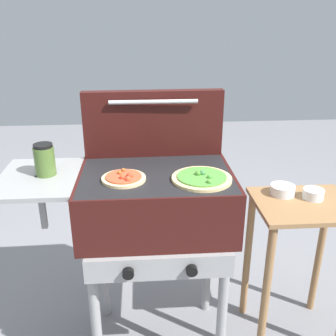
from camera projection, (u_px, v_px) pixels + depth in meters
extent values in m
cube|color=#38110F|center=(156.00, 199.00, 1.64)|extent=(0.64, 0.48, 0.24)
cube|color=black|center=(156.00, 174.00, 1.60)|extent=(0.61, 0.46, 0.01)
cube|color=gray|center=(38.00, 178.00, 1.57)|extent=(0.32, 0.41, 0.02)
cube|color=gray|center=(42.00, 202.00, 1.61)|extent=(0.02, 0.02, 0.24)
cube|color=gray|center=(160.00, 268.00, 1.47)|extent=(0.58, 0.02, 0.10)
cylinder|color=black|center=(128.00, 273.00, 1.44)|extent=(0.04, 0.02, 0.04)
cylinder|color=black|center=(192.00, 271.00, 1.46)|extent=(0.04, 0.02, 0.04)
cylinder|color=gray|center=(95.00, 317.00, 1.62)|extent=(0.04, 0.04, 0.66)
cylinder|color=gray|center=(222.00, 310.00, 1.65)|extent=(0.04, 0.04, 0.66)
cylinder|color=gray|center=(103.00, 262.00, 1.97)|extent=(0.04, 0.04, 0.66)
cylinder|color=gray|center=(207.00, 258.00, 2.00)|extent=(0.04, 0.04, 0.66)
cube|color=#38110F|center=(153.00, 124.00, 1.74)|extent=(0.63, 0.06, 0.30)
cylinder|color=#B7B7BC|center=(154.00, 102.00, 1.65)|extent=(0.38, 0.02, 0.02)
cylinder|color=#E0C17F|center=(202.00, 179.00, 1.52)|extent=(0.24, 0.24, 0.01)
cylinder|color=#4C8C38|center=(202.00, 177.00, 1.52)|extent=(0.20, 0.20, 0.01)
sphere|color=#44812B|center=(198.00, 174.00, 1.53)|extent=(0.02, 0.02, 0.02)
sphere|color=#56993A|center=(209.00, 182.00, 1.46)|extent=(0.02, 0.02, 0.02)
sphere|color=#3D7A3F|center=(203.00, 173.00, 1.54)|extent=(0.02, 0.02, 0.02)
sphere|color=#489237|center=(210.00, 177.00, 1.50)|extent=(0.02, 0.02, 0.02)
cylinder|color=beige|center=(124.00, 179.00, 1.52)|extent=(0.18, 0.18, 0.01)
cylinder|color=#D14C2D|center=(124.00, 177.00, 1.52)|extent=(0.14, 0.14, 0.01)
sphere|color=#BF3E22|center=(130.00, 176.00, 1.51)|extent=(0.03, 0.03, 0.03)
sphere|color=#ED4325|center=(122.00, 177.00, 1.50)|extent=(0.02, 0.02, 0.02)
sphere|color=#B35523|center=(120.00, 173.00, 1.54)|extent=(0.02, 0.02, 0.02)
sphere|color=#C54A2B|center=(128.00, 179.00, 1.48)|extent=(0.02, 0.02, 0.02)
sphere|color=#A85322|center=(123.00, 170.00, 1.56)|extent=(0.02, 0.02, 0.02)
cylinder|color=#4C6B2D|center=(45.00, 161.00, 1.56)|extent=(0.08, 0.08, 0.12)
cylinder|color=black|center=(43.00, 146.00, 1.53)|extent=(0.08, 0.08, 0.01)
cube|color=olive|center=(305.00, 205.00, 1.70)|extent=(0.44, 0.36, 0.02)
cylinder|color=olive|center=(266.00, 296.00, 1.69)|extent=(0.04, 0.04, 0.72)
cylinder|color=olive|center=(248.00, 256.00, 1.97)|extent=(0.04, 0.04, 0.72)
cylinder|color=olive|center=(319.00, 253.00, 2.00)|extent=(0.04, 0.04, 0.72)
cylinder|color=silver|center=(283.00, 190.00, 1.77)|extent=(0.11, 0.11, 0.04)
cylinder|color=beige|center=(282.00, 191.00, 1.77)|extent=(0.09, 0.09, 0.02)
cylinder|color=silver|center=(313.00, 194.00, 1.73)|extent=(0.09, 0.09, 0.04)
cylinder|color=#996B47|center=(313.00, 195.00, 1.73)|extent=(0.08, 0.08, 0.02)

